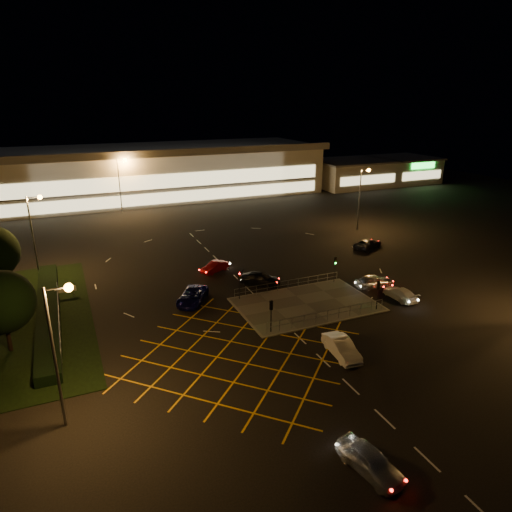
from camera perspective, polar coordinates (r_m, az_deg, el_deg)
name	(u,v)px	position (r m, az deg, el deg)	size (l,w,h in m)	color
ground	(281,301)	(49.48, 3.11, -5.60)	(180.00, 180.00, 0.00)	black
pedestrian_island	(306,304)	(48.73, 6.28, -6.03)	(14.00, 9.00, 0.12)	#4C4944
hedge	(48,311)	(50.41, -24.55, -6.32)	(2.00, 26.00, 1.00)	black
supermarket	(157,171)	(105.18, -12.24, 10.34)	(72.00, 26.50, 10.50)	beige
retail_unit_a	(351,173)	(116.40, 11.81, 10.14)	(18.80, 14.80, 6.35)	beige
retail_unit_b	(403,169)	(126.18, 17.89, 10.31)	(14.80, 14.80, 6.35)	beige
streetlight_sw	(59,337)	(31.49, -23.41, -9.26)	(1.78, 0.56, 10.03)	slate
streetlight_nw	(35,225)	(59.89, -25.89, 3.56)	(1.78, 0.56, 10.03)	slate
streetlight_ne	(362,190)	(76.23, 13.13, 7.99)	(1.78, 0.56, 10.03)	slate
streetlight_far_left	(121,178)	(89.87, -16.49, 9.35)	(1.78, 0.56, 10.03)	slate
streetlight_far_right	(304,165)	(104.35, 6.02, 11.29)	(1.78, 0.56, 10.03)	slate
signal_sw	(271,310)	(42.01, 1.90, -6.73)	(0.28, 0.30, 3.15)	black
signal_se	(378,289)	(47.95, 15.02, -4.02)	(0.28, 0.30, 3.15)	black
signal_nw	(239,280)	(48.72, -2.11, -2.96)	(0.28, 0.30, 3.15)	black
signal_ne	(335,264)	(53.93, 9.85, -1.01)	(0.28, 0.30, 3.15)	black
tree_e	(2,302)	(43.58, -29.21, -5.06)	(5.40, 5.40, 7.35)	black
car_near_silver	(370,461)	(29.81, 14.06, -23.57)	(1.78, 4.41, 1.50)	silver
car_queue_white	(342,348)	(39.93, 10.64, -11.18)	(1.61, 4.61, 1.52)	silver
car_left_blue	(192,296)	(49.17, -7.95, -4.99)	(2.45, 5.30, 1.47)	#0D0F51
car_far_dkgrey	(260,279)	(53.26, 0.53, -2.88)	(2.00, 4.93, 1.43)	black
car_right_silver	(374,281)	(54.21, 14.56, -3.06)	(1.81, 4.50, 1.53)	#B9BCC1
car_circ_red	(215,267)	(57.41, -5.16, -1.36)	(1.37, 3.92, 1.29)	maroon
car_east_grey	(368,244)	(68.06, 13.79, 1.50)	(2.29, 4.97, 1.38)	black
car_approach_white	(400,293)	(52.02, 17.59, -4.48)	(1.79, 4.39, 1.28)	silver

